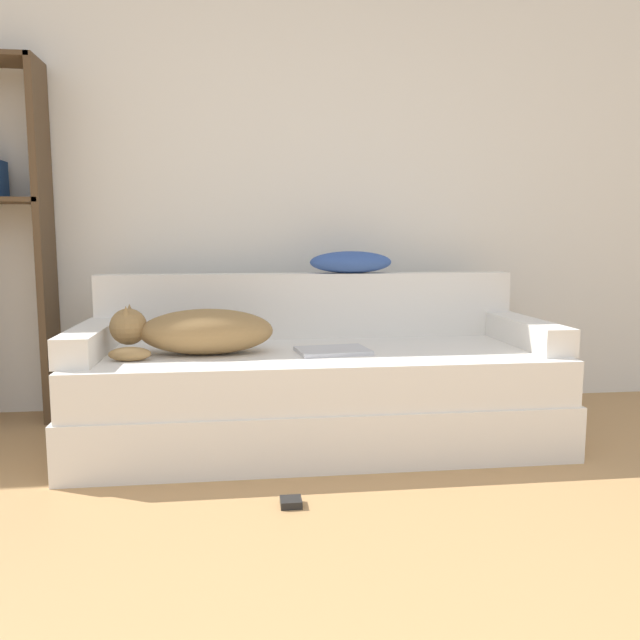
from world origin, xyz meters
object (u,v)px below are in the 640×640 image
couch (317,396)px  power_adapter (291,502)px  laptop (333,351)px  throw_pillow (351,262)px  dog (196,331)px

couch → power_adapter: couch is taller
couch → laptop: size_ratio=6.36×
laptop → throw_pillow: throw_pillow is taller
couch → throw_pillow: (0.22, 0.38, 0.62)m
dog → throw_pillow: size_ratio=1.65×
laptop → throw_pillow: size_ratio=0.80×
throw_pillow → couch: bearing=-120.8°
laptop → throw_pillow: bearing=63.4°
couch → dog: 0.65m
throw_pillow → power_adapter: bearing=-110.5°
dog → power_adapter: dog is taller
dog → laptop: size_ratio=2.07×
dog → throw_pillow: bearing=29.5°
laptop → power_adapter: bearing=-118.8°
dog → throw_pillow: (0.77, 0.44, 0.29)m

